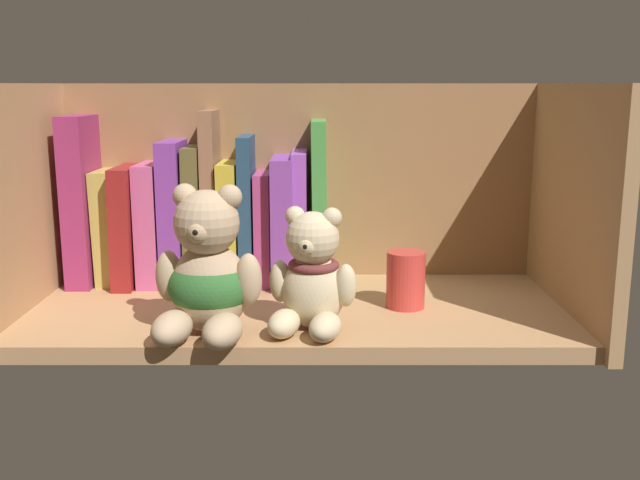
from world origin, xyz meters
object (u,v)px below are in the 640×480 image
Objects in this scene: book_5 at (196,214)px; pillar_candle at (406,280)px; book_12 at (320,202)px; teddy_bear_smaller at (312,278)px; book_8 at (248,209)px; book_6 at (212,197)px; book_0 at (85,199)px; book_4 at (176,212)px; book_2 at (132,224)px; book_10 at (284,219)px; book_3 at (153,222)px; book_11 at (304,216)px; book_1 at (110,226)px; book_7 at (231,222)px; book_9 at (264,227)px; teddy_bear_larger at (208,276)px.

pillar_candle is (28.40, -13.07, -6.09)cm from book_5.
book_12 reaches higher than teddy_bear_smaller.
book_6 is at bearing 180.00° from book_8.
book_0 is at bearing 180.00° from book_5.
book_2 is at bearing 180.00° from book_4.
book_0 reaches higher than book_10.
book_3 is at bearing 180.00° from book_8.
book_8 is 7.92cm from book_11.
pillar_candle is at bearing -20.74° from book_3.
book_7 is at bearing 0.00° from book_1.
book_2 is at bearing 180.00° from book_9.
book_12 reaches higher than book_11.
book_7 is 7.55cm from book_10.
book_10 is at bearing 140.64° from pillar_candle.
teddy_bear_larger is (7.92, -23.06, -3.38)cm from book_4.
book_11 is 21.89cm from teddy_bear_smaller.
book_9 is at bearing 180.00° from book_10.
book_7 is at bearing 0.00° from book_6.
book_2 is at bearing 180.00° from book_7.
teddy_bear_smaller is at bearing -56.50° from book_6.
book_12 reaches higher than pillar_candle.
book_4 is 29.41cm from teddy_bear_smaller.
book_6 reaches higher than book_5.
teddy_bear_smaller is at bearing -66.76° from book_8.
book_3 is 18.60cm from book_10.
book_7 is 1.09× the size of book_9.
book_11 is 25.36cm from teddy_bear_larger.
book_0 reaches higher than book_8.
pillar_candle is at bearing -31.90° from book_8.
book_3 is 1.08× the size of book_9.
book_1 is 0.80× the size of book_4.
book_11 is 1.32× the size of teddy_bear_smaller.
book_3 is at bearing 180.00° from book_6.
book_4 is (12.71, 0.00, -1.73)cm from book_0.
book_3 is 0.88× the size of book_5.
teddy_bear_larger is 1.20× the size of teddy_bear_smaller.
book_8 is 0.91× the size of book_12.
book_11 reaches higher than teddy_bear_smaller.
teddy_bear_larger is (2.66, -23.06, -5.45)cm from book_6.
book_0 reaches higher than book_11.
book_5 is (2.88, 0.00, -0.38)cm from book_4.
teddy_bear_larger is at bearing -53.11° from book_1.
book_10 is (24.73, 0.00, 0.97)cm from book_1.
book_4 reaches higher than book_2.
book_3 reaches higher than book_9.
teddy_bear_smaller is (11.75, -21.60, -2.53)cm from book_7.
book_2 reaches higher than book_9.
book_7 is 1.01× the size of teddy_bear_larger.
book_0 is at bearing 180.00° from book_11.
book_5 is 5.05cm from book_7.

